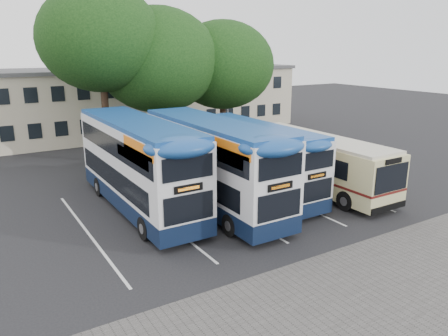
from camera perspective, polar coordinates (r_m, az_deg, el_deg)
The scene contains 12 objects.
ground at distance 21.80m, azimuth 15.21°, elevation -6.80°, with size 120.00×120.00×0.00m, color black.
paving_strip at distance 17.56m, azimuth 22.68°, elevation -13.17°, with size 40.00×6.00×0.01m, color #595654.
bay_lines at distance 23.19m, azimuth -0.32°, elevation -4.85°, with size 14.12×11.00×0.01m.
depot_building at distance 43.54m, azimuth -11.31°, elevation 8.75°, with size 32.40×8.40×6.20m.
lamp_post at distance 39.71m, azimuth 0.51°, elevation 11.21°, with size 0.25×1.05×9.06m.
tree_left at distance 31.91m, azimuth -15.85°, elevation 15.94°, with size 8.45×8.45×12.22m.
tree_mid at distance 33.69m, azimuth -8.68°, elevation 13.76°, with size 9.12×9.12×11.02m.
tree_right at distance 35.94m, azimuth -0.17°, elevation 13.30°, with size 8.25×8.25×10.20m.
bus_dd_left at distance 22.34m, azimuth -11.18°, elevation 0.88°, with size 2.69×11.09×4.62m.
bus_dd_mid at distance 22.21m, azimuth -1.55°, elevation 1.00°, with size 2.65×10.94×4.56m.
bus_dd_right at distance 24.33m, azimuth 4.24°, elevation 1.51°, with size 2.33×9.60×4.00m.
bus_single at distance 25.99m, azimuth 11.78°, elevation 1.15°, with size 2.67×10.48×3.13m.
Camera 1 is at (-15.01, -13.59, 8.09)m, focal length 35.00 mm.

